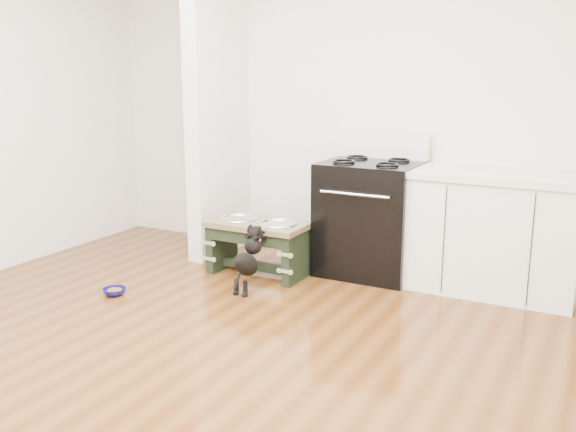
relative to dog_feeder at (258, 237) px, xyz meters
The scene contains 8 objects.
ground 1.79m from the dog_feeder, 72.40° to the right, with size 5.00×5.00×0.00m, color #4C280D.
room_shell 2.19m from the dog_feeder, 72.40° to the right, with size 5.00×5.00×5.00m.
partition_wall 1.29m from the dog_feeder, 146.88° to the left, with size 0.15×0.80×2.70m, color silver.
oven_range 0.93m from the dog_feeder, 31.35° to the left, with size 0.76×0.69×1.14m.
cabinet_run 1.84m from the dog_feeder, 15.70° to the left, with size 1.24×0.64×0.91m.
dog_feeder is the anchor object (origin of this frame).
puppy 0.40m from the dog_feeder, 68.85° to the right, with size 0.14×0.41×0.49m.
floor_bowl 1.19m from the dog_feeder, 126.81° to the right, with size 0.21×0.21×0.05m.
Camera 1 is at (2.04, -2.64, 1.66)m, focal length 40.00 mm.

